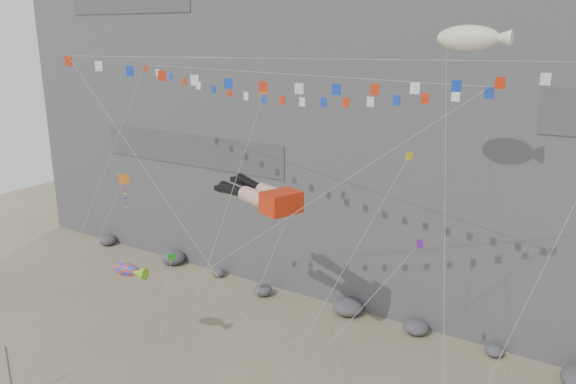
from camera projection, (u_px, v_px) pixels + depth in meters
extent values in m
cube|color=slate|center=(427.00, 10.00, 52.91)|extent=(80.00, 28.00, 50.00)
cylinder|color=slate|center=(10.00, 374.00, 35.72)|extent=(0.12, 0.12, 3.97)
cube|color=red|center=(281.00, 202.00, 34.79)|extent=(2.34, 2.71, 1.35)
cylinder|color=#DEA68A|center=(254.00, 197.00, 35.89)|extent=(2.49, 1.71, 1.00)
sphere|color=black|center=(244.00, 193.00, 36.76)|extent=(0.91, 0.91, 0.91)
cone|color=black|center=(233.00, 190.00, 37.81)|extent=(2.85, 1.70, 0.93)
cube|color=black|center=(220.00, 189.00, 39.27)|extent=(0.96, 0.67, 0.33)
cylinder|color=#DEA68A|center=(271.00, 194.00, 36.69)|extent=(2.49, 1.71, 1.00)
sphere|color=black|center=(261.00, 190.00, 37.56)|extent=(0.91, 0.91, 0.91)
cone|color=black|center=(250.00, 184.00, 38.55)|extent=(2.87, 1.71, 1.00)
cube|color=black|center=(236.00, 180.00, 39.95)|extent=(0.96, 0.67, 0.33)
cylinder|color=gray|center=(228.00, 346.00, 30.62)|extent=(0.03, 0.03, 18.59)
cylinder|color=gray|center=(144.00, 235.00, 36.41)|extent=(0.03, 0.03, 26.73)
cylinder|color=gray|center=(360.00, 296.00, 26.62)|extent=(0.03, 0.03, 23.46)
cylinder|color=gray|center=(79.00, 285.00, 37.21)|extent=(0.03, 0.03, 15.24)
cylinder|color=gray|center=(73.00, 322.00, 38.93)|extent=(0.03, 0.03, 10.41)
cube|color=slate|center=(21.00, 374.00, 39.03)|extent=(0.16, 0.16, 0.10)
cylinder|color=gray|center=(456.00, 278.00, 27.45)|extent=(0.03, 0.03, 26.24)
cylinder|color=gray|center=(209.00, 264.00, 33.73)|extent=(0.03, 0.03, 23.37)
cylinder|color=gray|center=(305.00, 371.00, 29.36)|extent=(0.03, 0.03, 18.68)
cylinder|color=gray|center=(156.00, 367.00, 31.04)|extent=(0.03, 0.03, 12.44)
cylinder|color=gray|center=(309.00, 331.00, 28.75)|extent=(0.03, 0.03, 22.07)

